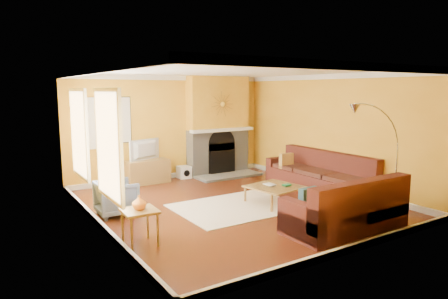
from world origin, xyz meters
TOP-DOWN VIEW (x-y plane):
  - floor at (0.00, 0.00)m, footprint 5.50×6.00m
  - ceiling at (0.00, 0.00)m, footprint 5.50×6.00m
  - wall_back at (0.00, 3.01)m, footprint 5.50×0.02m
  - wall_front at (0.00, -3.01)m, footprint 5.50×0.02m
  - wall_left at (-2.76, 0.00)m, footprint 0.02×6.00m
  - wall_right at (2.76, 0.00)m, footprint 0.02×6.00m
  - baseboard at (0.00, 0.00)m, footprint 5.50×6.00m
  - crown_molding at (0.00, 0.00)m, footprint 5.50×6.00m
  - window_left_near at (-2.72, 1.30)m, footprint 0.06×1.22m
  - window_left_far at (-2.72, -0.60)m, footprint 0.06×1.22m
  - window_back at (-1.90, 2.96)m, footprint 0.82×0.06m
  - wall_art at (-1.25, 2.97)m, footprint 0.34×0.04m
  - fireplace at (1.35, 2.80)m, footprint 1.80×0.40m
  - mantel at (1.35, 2.56)m, footprint 1.92×0.22m
  - hearth at (1.35, 2.25)m, footprint 1.80×0.70m
  - sunburst at (1.35, 2.57)m, footprint 0.70×0.04m
  - rug at (-0.07, -0.22)m, footprint 2.40×1.80m
  - sectional_sofa at (1.20, -0.71)m, footprint 3.10×3.98m
  - coffee_table at (0.73, -0.43)m, footprint 1.11×1.11m
  - media_console at (-0.78, 2.73)m, footprint 1.07×0.48m
  - tv at (-0.78, 2.73)m, footprint 0.89×0.39m
  - subwoofer at (0.25, 2.75)m, footprint 0.32×0.32m
  - armchair at (-2.25, 0.61)m, footprint 0.73×0.71m
  - side_table at (-2.42, -1.07)m, footprint 0.52×0.52m
  - vase at (-2.42, -1.07)m, footprint 0.24×0.24m
  - book at (0.58, -0.33)m, footprint 0.19×0.25m
  - arc_lamp at (1.57, -2.22)m, footprint 1.34×0.36m

SIDE VIEW (x-z plane):
  - floor at x=0.00m, z-range -0.02..0.00m
  - rug at x=-0.07m, z-range 0.00..0.02m
  - hearth at x=1.35m, z-range 0.00..0.06m
  - baseboard at x=0.00m, z-range 0.00..0.12m
  - subwoofer at x=0.25m, z-range 0.00..0.32m
  - coffee_table at x=0.73m, z-range 0.00..0.38m
  - side_table at x=-2.42m, z-range 0.00..0.55m
  - media_console at x=-0.78m, z-range 0.00..0.59m
  - armchair at x=-2.25m, z-range 0.00..0.65m
  - book at x=0.58m, z-range 0.38..0.41m
  - sectional_sofa at x=1.20m, z-range 0.00..0.90m
  - vase at x=-2.42m, z-range 0.55..0.78m
  - tv at x=-0.78m, z-range 0.59..1.11m
  - arc_lamp at x=1.57m, z-range 0.00..2.09m
  - mantel at x=1.35m, z-range 1.21..1.29m
  - wall_back at x=0.00m, z-range 0.00..2.70m
  - wall_front at x=0.00m, z-range 0.00..2.70m
  - wall_left at x=-2.76m, z-range 0.00..2.70m
  - wall_right at x=2.76m, z-range 0.00..2.70m
  - fireplace at x=1.35m, z-range 0.00..2.70m
  - window_left_near at x=-2.72m, z-range 0.64..2.36m
  - window_left_far at x=-2.72m, z-range 0.64..2.36m
  - window_back at x=-1.90m, z-range 0.94..2.16m
  - wall_art at x=-1.25m, z-range 1.03..2.17m
  - sunburst at x=1.35m, z-range 1.60..2.30m
  - crown_molding at x=0.00m, z-range 2.58..2.70m
  - ceiling at x=0.00m, z-range 2.70..2.72m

